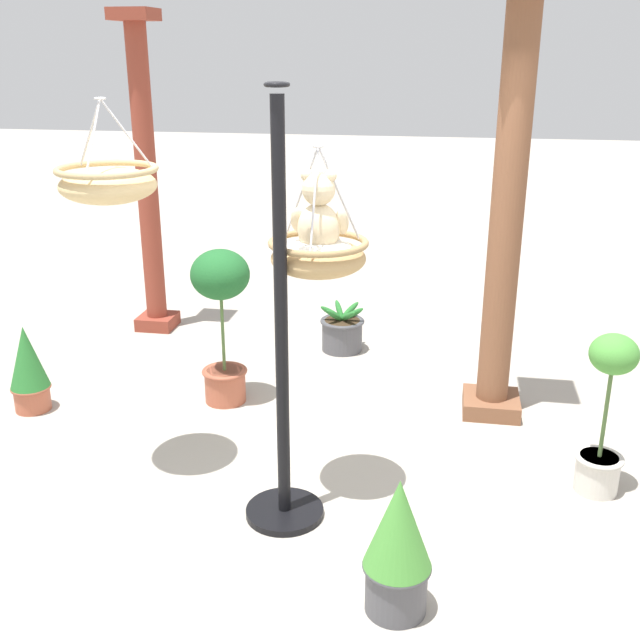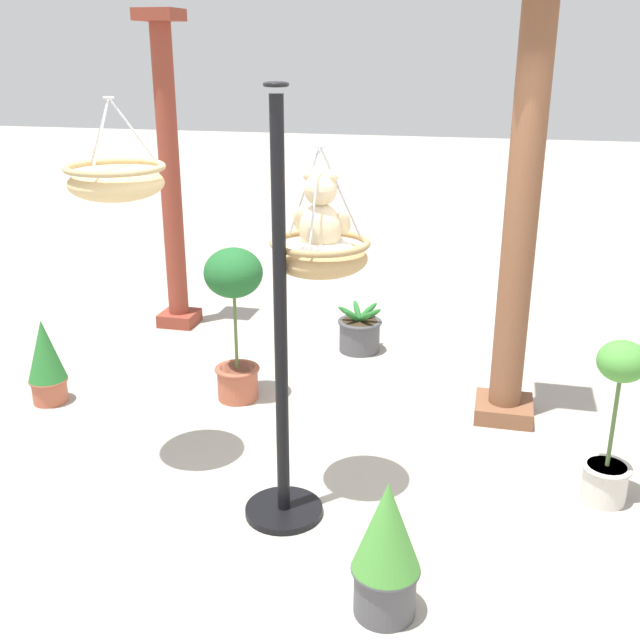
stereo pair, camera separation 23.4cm
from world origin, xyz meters
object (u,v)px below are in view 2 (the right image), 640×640
at_px(hanging_basket_left_high, 116,181).
at_px(potted_plant_tall_leafy, 360,332).
at_px(greenhouse_pillar_far_back, 170,183).
at_px(potted_plant_bushy_green, 235,307).
at_px(potted_plant_conical_shrub, 386,548).
at_px(display_pole_central, 282,399).
at_px(teddy_bear, 321,218).
at_px(greenhouse_pillar_left, 521,221).
at_px(hanging_basket_with_teddy, 320,255).
at_px(potted_plant_fern_front, 46,362).
at_px(potted_plant_flowering_red, 613,424).

bearing_deg(hanging_basket_left_high, potted_plant_tall_leafy, 66.45).
height_order(hanging_basket_left_high, greenhouse_pillar_far_back, greenhouse_pillar_far_back).
height_order(greenhouse_pillar_far_back, potted_plant_bushy_green, greenhouse_pillar_far_back).
relative_size(potted_plant_bushy_green, potted_plant_conical_shrub, 1.68).
xyz_separation_m(display_pole_central, teddy_bear, (0.15, 0.27, 0.94)).
bearing_deg(teddy_bear, potted_plant_bushy_green, 129.66).
distance_m(greenhouse_pillar_left, potted_plant_tall_leafy, 2.02).
distance_m(display_pole_central, greenhouse_pillar_far_back, 3.40).
bearing_deg(teddy_bear, hanging_basket_with_teddy, -90.00).
height_order(potted_plant_fern_front, potted_plant_bushy_green, potted_plant_bushy_green).
relative_size(potted_plant_flowering_red, potted_plant_bushy_green, 0.85).
distance_m(hanging_basket_left_high, greenhouse_pillar_left, 2.56).
height_order(greenhouse_pillar_far_back, potted_plant_fern_front, greenhouse_pillar_far_back).
xyz_separation_m(display_pole_central, greenhouse_pillar_far_back, (-1.85, 2.78, 0.64)).
height_order(hanging_basket_with_teddy, potted_plant_conical_shrub, hanging_basket_with_teddy).
xyz_separation_m(teddy_bear, potted_plant_bushy_green, (-0.90, 1.09, -0.93)).
relative_size(greenhouse_pillar_far_back, potted_plant_flowering_red, 2.82).
bearing_deg(potted_plant_fern_front, hanging_basket_with_teddy, -17.97).
bearing_deg(greenhouse_pillar_far_back, greenhouse_pillar_left, -22.54).
distance_m(greenhouse_pillar_left, potted_plant_flowering_red, 1.45).
bearing_deg(greenhouse_pillar_left, teddy_bear, -129.95).
distance_m(hanging_basket_left_high, greenhouse_pillar_far_back, 2.67).
xyz_separation_m(potted_plant_bushy_green, potted_plant_conical_shrub, (1.43, -2.02, -0.37)).
height_order(greenhouse_pillar_far_back, potted_plant_conical_shrub, greenhouse_pillar_far_back).
relative_size(hanging_basket_left_high, greenhouse_pillar_left, 0.19).
height_order(hanging_basket_with_teddy, potted_plant_flowering_red, hanging_basket_with_teddy).
distance_m(display_pole_central, potted_plant_conical_shrub, 1.01).
bearing_deg(potted_plant_bushy_green, potted_plant_flowering_red, -17.50).
xyz_separation_m(greenhouse_pillar_far_back, potted_plant_flowering_red, (3.62, -2.22, -0.86)).
relative_size(hanging_basket_with_teddy, potted_plant_conical_shrub, 0.98).
distance_m(hanging_basket_left_high, potted_plant_flowering_red, 3.09).
xyz_separation_m(display_pole_central, greenhouse_pillar_left, (1.20, 1.52, 0.71)).
distance_m(display_pole_central, potted_plant_flowering_red, 1.87).
distance_m(teddy_bear, potted_plant_fern_front, 2.71).
bearing_deg(potted_plant_flowering_red, hanging_basket_with_teddy, -168.99).
xyz_separation_m(greenhouse_pillar_far_back, potted_plant_conical_shrub, (2.52, -3.44, -1.00)).
bearing_deg(teddy_bear, potted_plant_fern_front, 162.54).
bearing_deg(hanging_basket_left_high, potted_plant_flowering_red, 5.79).
height_order(greenhouse_pillar_far_back, potted_plant_flowering_red, greenhouse_pillar_far_back).
bearing_deg(display_pole_central, potted_plant_flowering_red, 17.70).
bearing_deg(greenhouse_pillar_far_back, potted_plant_bushy_green, -52.44).
height_order(display_pole_central, potted_plant_tall_leafy, display_pole_central).
bearing_deg(greenhouse_pillar_left, potted_plant_bushy_green, -175.34).
bearing_deg(potted_plant_tall_leafy, potted_plant_flowering_red, -47.09).
relative_size(display_pole_central, teddy_bear, 5.23).
relative_size(display_pole_central, potted_plant_bushy_green, 2.01).
xyz_separation_m(greenhouse_pillar_left, potted_plant_tall_leafy, (-1.24, 1.00, -1.25)).
bearing_deg(teddy_bear, potted_plant_flowering_red, 10.25).
relative_size(hanging_basket_with_teddy, potted_plant_bushy_green, 0.59).
xyz_separation_m(hanging_basket_with_teddy, potted_plant_tall_leafy, (-0.19, 2.27, -1.28)).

